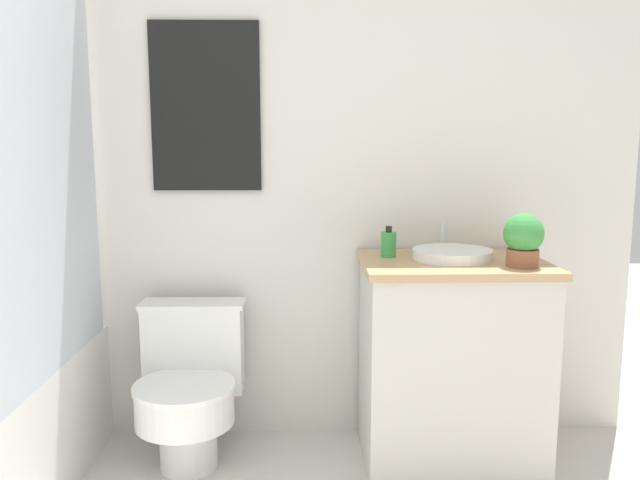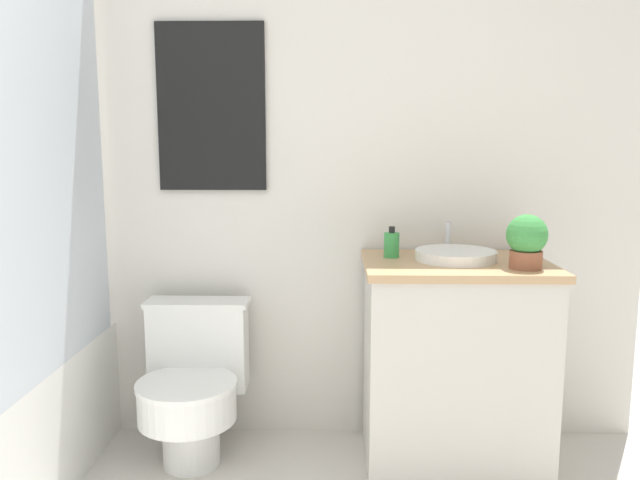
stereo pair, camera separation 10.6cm
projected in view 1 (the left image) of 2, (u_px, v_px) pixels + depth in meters
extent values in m
cube|color=silver|center=(239.00, 158.00, 2.71)|extent=(3.49, 0.05, 2.50)
cube|color=black|center=(206.00, 107.00, 2.64)|extent=(0.46, 0.02, 0.71)
cube|color=silver|center=(206.00, 107.00, 2.64)|extent=(0.43, 0.01, 0.68)
cube|color=silver|center=(16.00, 212.00, 1.92)|extent=(0.01, 1.44, 1.69)
cylinder|color=white|center=(189.00, 442.00, 2.55)|extent=(0.23, 0.23, 0.22)
cylinder|color=white|center=(185.00, 406.00, 2.47)|extent=(0.39, 0.39, 0.14)
cylinder|color=white|center=(184.00, 386.00, 2.46)|extent=(0.40, 0.40, 0.02)
cube|color=white|center=(194.00, 348.00, 2.68)|extent=(0.42, 0.16, 0.37)
cube|color=white|center=(193.00, 304.00, 2.65)|extent=(0.44, 0.17, 0.02)
cube|color=beige|center=(450.00, 366.00, 2.55)|extent=(0.70, 0.52, 0.83)
cube|color=tan|center=(453.00, 264.00, 2.48)|extent=(0.73, 0.55, 0.03)
cylinder|color=white|center=(452.00, 254.00, 2.50)|extent=(0.32, 0.32, 0.04)
cylinder|color=silver|center=(443.00, 236.00, 2.67)|extent=(0.02, 0.02, 0.13)
cylinder|color=green|center=(389.00, 244.00, 2.55)|extent=(0.06, 0.06, 0.10)
cylinder|color=black|center=(389.00, 229.00, 2.54)|extent=(0.03, 0.03, 0.02)
cylinder|color=brown|center=(522.00, 258.00, 2.34)|extent=(0.12, 0.12, 0.07)
sphere|color=#3D8E42|center=(524.00, 233.00, 2.32)|extent=(0.15, 0.15, 0.15)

